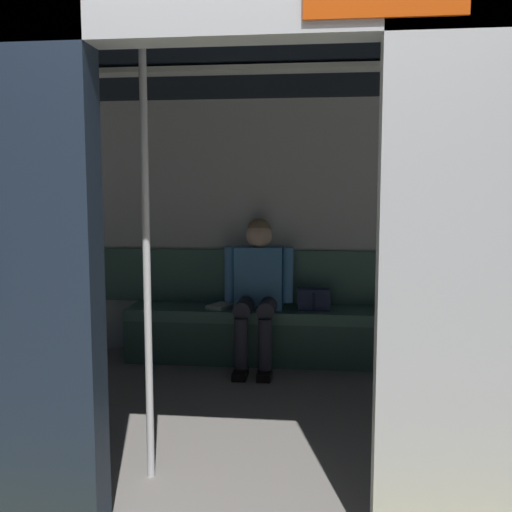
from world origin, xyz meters
The scene contains 6 objects.
train_car centered at (0.08, -1.31, 1.52)m, with size 6.40×2.94×2.26m.
bench_seat centered at (0.00, -2.43, 0.34)m, with size 2.47×0.44×0.44m.
person_seated centered at (0.17, -2.37, 0.66)m, with size 0.55×0.67×1.17m.
handbag centered at (-0.28, -2.46, 0.53)m, with size 0.26×0.15×0.17m.
book centered at (0.48, -2.44, 0.46)m, with size 0.15×0.22×0.03m, color silver.
grab_pole_door centered at (0.48, -0.46, 1.06)m, with size 0.04×0.04×2.12m, color silver.
Camera 1 is at (-0.34, 2.21, 1.40)m, focal length 41.42 mm.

